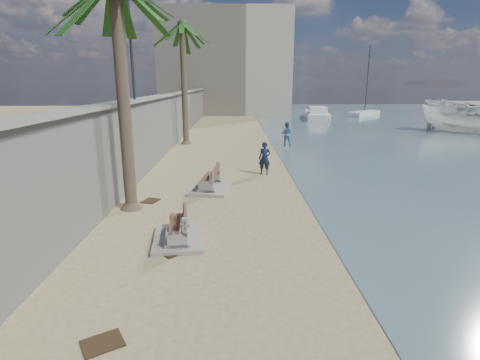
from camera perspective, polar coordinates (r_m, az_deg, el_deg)
name	(u,v)px	position (r m, az deg, el deg)	size (l,w,h in m)	color
seawall	(166,123)	(25.52, -11.14, 8.51)	(0.45, 70.00, 3.50)	gray
wall_cap	(165,95)	(25.41, -11.34, 12.55)	(0.80, 70.00, 0.12)	gray
end_building	(225,64)	(57.07, -2.22, 17.23)	(18.00, 12.00, 14.00)	#B7AA93
bench_near	(178,228)	(10.72, -9.43, -7.24)	(1.61, 2.16, 0.84)	gray
bench_far	(210,180)	(15.55, -4.63, -0.05)	(1.77, 2.39, 0.93)	gray
palm_back	(182,26)	(27.71, -8.82, 22.17)	(5.00, 5.00, 9.10)	brown
streetlight	(130,26)	(17.71, -16.46, 21.57)	(0.28, 0.28, 5.12)	#2D2D33
person_a	(265,156)	(18.08, 3.78, 3.67)	(0.66, 0.44, 1.82)	#121F33
person_b	(286,133)	(26.73, 7.10, 7.17)	(0.90, 0.70, 1.86)	#486595
boat_cruiser	(479,114)	(39.41, 32.58, 8.43)	(3.50, 3.60, 4.12)	silver
yacht_far	(317,116)	(48.66, 11.62, 9.58)	(9.36, 2.62, 1.50)	silver
sailboat_west	(365,113)	(54.84, 18.46, 9.64)	(5.66, 5.84, 9.29)	silver
debris_b	(103,343)	(7.33, -20.20, -22.31)	(0.66, 0.53, 0.03)	#382616
debris_c	(151,201)	(14.50, -13.45, -3.10)	(0.66, 0.53, 0.03)	#382616
debris_d	(173,253)	(10.08, -10.25, -10.93)	(0.52, 0.41, 0.03)	#382616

